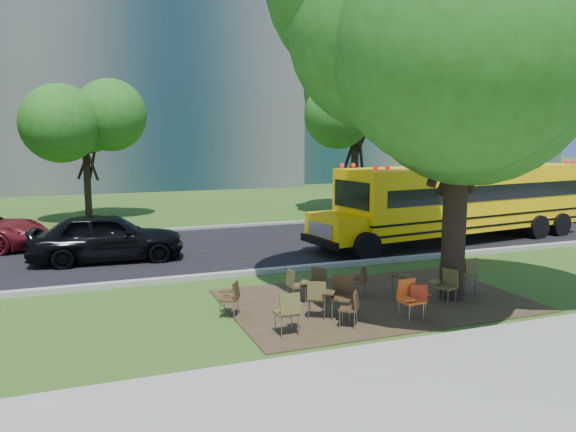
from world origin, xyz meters
name	(u,v)px	position (x,y,z in m)	size (l,w,h in m)	color
ground	(328,300)	(0.00, 0.00, 0.00)	(160.00, 160.00, 0.00)	#2A531A
sidewalk	(461,384)	(0.00, -5.00, 0.02)	(60.00, 4.00, 0.04)	gray
dirt_patch	(374,301)	(1.00, -0.50, 0.01)	(7.00, 4.50, 0.03)	#382819
asphalt_road	(245,246)	(0.00, 7.00, 0.02)	(80.00, 8.00, 0.04)	black
kerb_near	(284,269)	(0.00, 3.00, 0.07)	(80.00, 0.25, 0.14)	gray
kerb_far	(217,227)	(0.00, 11.10, 0.07)	(80.00, 0.25, 0.14)	gray
building_main	(33,41)	(-8.00, 36.00, 11.00)	(38.00, 16.00, 22.00)	#60605C
building_right	(388,48)	(24.00, 38.00, 12.50)	(30.00, 16.00, 25.00)	slate
bg_tree_2	(85,129)	(-5.00, 16.00, 4.21)	(4.80, 4.80, 6.62)	black
bg_tree_3	(356,114)	(8.00, 14.00, 5.03)	(5.60, 5.60, 7.84)	black
bg_tree_4	(495,128)	(16.00, 13.00, 4.34)	(5.00, 5.00, 6.85)	black
main_tree	(462,40)	(2.80, -1.02, 6.06)	(7.20, 7.20, 9.67)	black
school_bus	(463,198)	(7.91, 5.16, 1.62)	(11.63, 3.94, 2.79)	yellow
chair_0	(289,309)	(-1.75, -1.96, 0.56)	(0.58, 0.53, 0.90)	brown
chair_1	(318,295)	(-0.80, -1.24, 0.53)	(0.72, 0.56, 0.86)	#4B4420
chair_2	(351,305)	(-0.39, -1.96, 0.48)	(0.52, 0.66, 0.77)	#3E2B16
chair_3	(341,292)	(-0.32, -1.36, 0.59)	(0.80, 0.63, 0.95)	#402B17
chair_4	(418,297)	(1.21, -2.00, 0.49)	(0.63, 0.50, 0.79)	#A62711
chair_5	(409,296)	(0.90, -2.10, 0.57)	(0.61, 0.58, 0.92)	#D34E16
chair_6	(446,283)	(2.40, -1.35, 0.52)	(0.66, 0.58, 0.85)	#4E4921
chair_7	(451,275)	(2.86, -0.90, 0.57)	(0.59, 0.61, 0.92)	#433D1D
chair_8	(231,295)	(-2.50, -0.44, 0.49)	(0.53, 0.67, 0.80)	#432F18
chair_9	(317,281)	(-0.29, 0.00, 0.50)	(0.69, 0.55, 0.80)	#453D1D
chair_10	(295,283)	(-0.84, -0.01, 0.50)	(0.49, 0.53, 0.81)	#4A3F20
chair_11	(360,278)	(0.79, -0.12, 0.48)	(0.53, 0.67, 0.78)	#502E1C
chair_12	(397,274)	(1.80, -0.21, 0.53)	(0.57, 0.72, 0.85)	#494020
chair_13	(468,271)	(3.51, -0.71, 0.56)	(0.61, 0.61, 0.91)	#4C4421
black_car	(107,237)	(-4.69, 6.20, 0.79)	(1.87, 4.64, 1.58)	black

